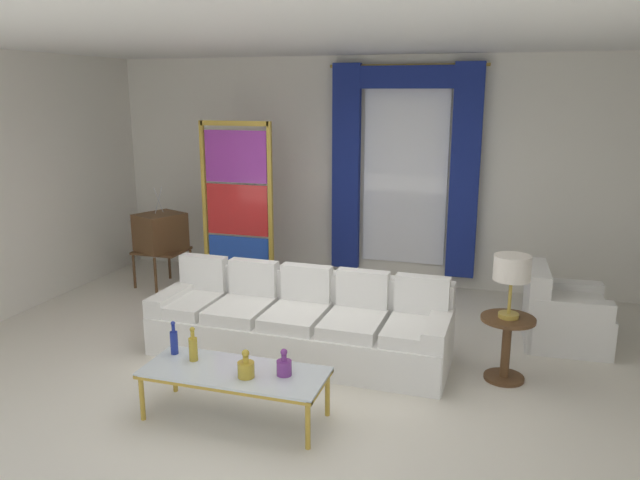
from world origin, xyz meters
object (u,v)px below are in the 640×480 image
object	(u,v)px
vintage_tv	(160,234)
peacock_figurine	(261,288)
armchair_white	(560,317)
coffee_table	(235,374)
table_lamp_brass	(512,271)
bottle_ruby_flask	(246,368)
couch_white_long	(301,324)
stained_glass_divider	(237,213)
bottle_blue_decanter	(193,347)
bottle_crystal_tall	(174,341)
bottle_amber_squat	(284,366)
round_side_table	(506,343)

from	to	relation	value
vintage_tv	peacock_figurine	size ratio (longest dim) A/B	2.24
armchair_white	coffee_table	bearing A→B (deg)	-137.24
coffee_table	vintage_tv	world-z (taller)	vintage_tv
armchair_white	table_lamp_brass	size ratio (longest dim) A/B	1.50
armchair_white	peacock_figurine	distance (m)	3.40
vintage_tv	armchair_white	xyz separation A→B (m)	(4.93, -0.44, -0.44)
bottle_ruby_flask	peacock_figurine	distance (m)	2.80
couch_white_long	table_lamp_brass	size ratio (longest dim) A/B	5.15
stained_glass_divider	coffee_table	bearing A→B (deg)	-66.10
bottle_blue_decanter	armchair_white	size ratio (longest dim) A/B	0.34
bottle_blue_decanter	coffee_table	bearing A→B (deg)	-10.08
bottle_crystal_tall	table_lamp_brass	xyz separation A→B (m)	(2.66, 1.20, 0.50)
bottle_amber_squat	bottle_ruby_flask	distance (m)	0.29
bottle_amber_squat	vintage_tv	distance (m)	3.93
coffee_table	bottle_amber_squat	world-z (taller)	bottle_amber_squat
bottle_blue_decanter	round_side_table	bearing A→B (deg)	27.52
couch_white_long	stained_glass_divider	size ratio (longest dim) A/B	1.33
couch_white_long	round_side_table	distance (m)	1.95
bottle_blue_decanter	bottle_amber_squat	distance (m)	0.80
armchair_white	peacock_figurine	bearing A→B (deg)	177.32
stained_glass_divider	peacock_figurine	bearing A→B (deg)	-37.09
vintage_tv	peacock_figurine	distance (m)	1.64
stained_glass_divider	round_side_table	xyz separation A→B (m)	(3.31, -1.52, -0.70)
couch_white_long	peacock_figurine	distance (m)	1.51
couch_white_long	armchair_white	bearing A→B (deg)	22.55
bottle_amber_squat	peacock_figurine	bearing A→B (deg)	116.35
bottle_blue_decanter	vintage_tv	size ratio (longest dim) A/B	0.22
coffee_table	bottle_ruby_flask	bearing A→B (deg)	-30.19
armchair_white	vintage_tv	bearing A→B (deg)	174.85
vintage_tv	stained_glass_divider	world-z (taller)	stained_glass_divider
stained_glass_divider	table_lamp_brass	distance (m)	3.65
round_side_table	vintage_tv	bearing A→B (deg)	161.47
bottle_crystal_tall	bottle_ruby_flask	xyz separation A→B (m)	(0.75, -0.22, -0.04)
bottle_amber_squat	armchair_white	world-z (taller)	armchair_white
bottle_crystal_tall	peacock_figurine	distance (m)	2.42
bottle_crystal_tall	bottle_amber_squat	world-z (taller)	bottle_crystal_tall
bottle_blue_decanter	stained_glass_divider	size ratio (longest dim) A/B	0.13
bottle_ruby_flask	round_side_table	size ratio (longest dim) A/B	0.38
bottle_amber_squat	bottle_ruby_flask	bearing A→B (deg)	-155.55
bottle_blue_decanter	bottle_crystal_tall	size ratio (longest dim) A/B	1.01
bottle_ruby_flask	vintage_tv	distance (m)	3.83
bottle_amber_squat	bottle_ruby_flask	size ratio (longest dim) A/B	0.96
bottle_blue_decanter	vintage_tv	world-z (taller)	vintage_tv
bottle_crystal_tall	vintage_tv	size ratio (longest dim) A/B	0.22
bottle_blue_decanter	peacock_figurine	distance (m)	2.52
table_lamp_brass	bottle_ruby_flask	bearing A→B (deg)	-143.31
table_lamp_brass	armchair_white	bearing A→B (deg)	63.12
couch_white_long	bottle_amber_squat	size ratio (longest dim) A/B	13.56
coffee_table	armchair_white	size ratio (longest dim) A/B	1.71
armchair_white	table_lamp_brass	bearing A→B (deg)	-116.88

